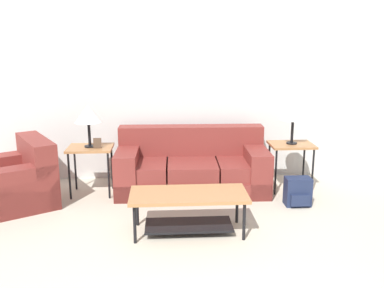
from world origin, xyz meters
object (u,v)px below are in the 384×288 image
at_px(armchair, 13,183).
at_px(table_lamp_left, 88,114).
at_px(couch, 192,168).
at_px(side_table_left, 90,152).
at_px(table_lamp_right, 293,112).
at_px(side_table_right, 291,149).
at_px(backpack, 298,192).
at_px(coffee_table, 189,203).

relative_size(armchair, table_lamp_left, 2.40).
bearing_deg(couch, table_lamp_left, -176.09).
height_order(armchair, table_lamp_left, table_lamp_left).
xyz_separation_m(side_table_left, table_lamp_right, (2.63, 0.00, 0.49)).
height_order(side_table_right, backpack, side_table_right).
bearing_deg(armchair, side_table_right, 5.34).
bearing_deg(side_table_right, side_table_left, 180.00).
bearing_deg(backpack, table_lamp_left, 167.46).
bearing_deg(armchair, coffee_table, -23.67).
relative_size(side_table_right, backpack, 1.82).
xyz_separation_m(armchair, side_table_right, (3.52, 0.33, 0.28)).
xyz_separation_m(armchair, table_lamp_right, (3.52, 0.33, 0.77)).
bearing_deg(couch, side_table_left, -176.09).
height_order(side_table_right, table_lamp_left, table_lamp_left).
bearing_deg(armchair, table_lamp_left, 20.32).
bearing_deg(side_table_right, armchair, -174.66).
relative_size(couch, table_lamp_left, 3.69).
bearing_deg(coffee_table, table_lamp_right, 40.86).
distance_m(coffee_table, side_table_right, 1.92).
xyz_separation_m(side_table_right, table_lamp_right, (-0.00, 0.00, 0.49)).
bearing_deg(side_table_left, table_lamp_left, 0.00).
bearing_deg(side_table_left, couch, 3.91).
xyz_separation_m(side_table_left, table_lamp_left, (0.00, 0.00, 0.49)).
bearing_deg(side_table_left, armchair, -159.68).
height_order(table_lamp_left, table_lamp_right, same).
distance_m(armchair, backpack, 3.47).
bearing_deg(table_lamp_right, table_lamp_left, 180.00).
distance_m(couch, armchair, 2.25).
height_order(couch, side_table_left, couch).
bearing_deg(side_table_left, side_table_right, 0.00).
bearing_deg(table_lamp_left, couch, 3.91).
xyz_separation_m(couch, side_table_right, (1.32, -0.09, 0.27)).
xyz_separation_m(armchair, backpack, (3.46, -0.24, -0.11)).
bearing_deg(side_table_right, backpack, -96.51).
relative_size(side_table_left, backpack, 1.82).
bearing_deg(side_table_right, table_lamp_left, 180.00).
height_order(table_lamp_left, backpack, table_lamp_left).
bearing_deg(table_lamp_right, couch, 176.08).
bearing_deg(table_lamp_left, side_table_left, 0.00).
height_order(side_table_left, table_lamp_left, table_lamp_left).
height_order(armchair, backpack, armchair).
relative_size(couch, table_lamp_right, 3.69).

